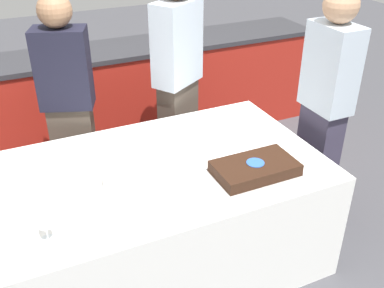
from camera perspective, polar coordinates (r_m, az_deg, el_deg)
ground_plane at (r=3.04m, az=-4.44°, el=-14.65°), size 14.00×14.00×0.00m
back_counter at (r=4.12m, az=-12.94°, el=5.22°), size 4.40×0.58×0.92m
dining_table at (r=2.80m, az=-4.73°, el=-9.34°), size 1.98×1.15×0.73m
cake at (r=2.53m, az=8.00°, el=-3.10°), size 0.50×0.31×0.08m
plate_stack at (r=2.46m, az=-8.85°, el=-4.36°), size 0.21×0.21×0.07m
wine_glass at (r=2.13m, az=-18.26°, el=-9.16°), size 0.07×0.07×0.17m
side_plate_near_cake at (r=2.79m, az=6.33°, el=-0.38°), size 0.20×0.20×0.00m
side_plate_right_edge at (r=2.80m, az=0.08°, el=-0.11°), size 0.20×0.20×0.00m
utensil_pile at (r=2.19m, az=-2.85°, el=-9.57°), size 0.15×0.10×0.02m
person_cutting_cake at (r=3.34m, az=-1.82°, el=7.76°), size 0.42×0.37×1.67m
person_seated_right at (r=3.08m, az=16.46°, el=4.33°), size 0.21×0.34×1.64m
person_standing_back at (r=3.16m, az=-15.35°, el=4.55°), size 0.39×0.31×1.59m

